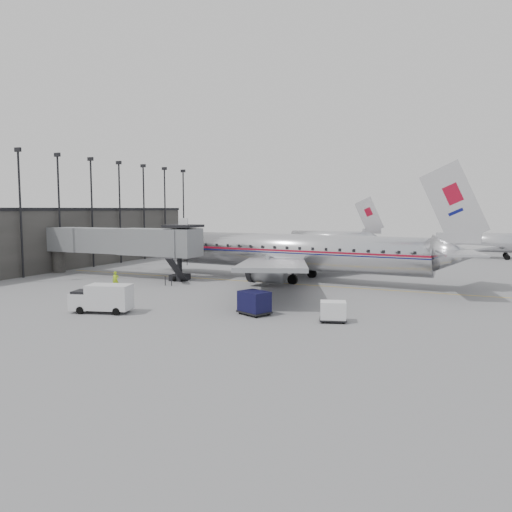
{
  "coord_description": "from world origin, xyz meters",
  "views": [
    {
      "loc": [
        21.29,
        -44.79,
        8.19
      ],
      "look_at": [
        0.41,
        3.17,
        3.2
      ],
      "focal_mm": 35.0,
      "sensor_mm": 36.0,
      "label": 1
    }
  ],
  "objects_px": {
    "service_van": "(102,298)",
    "ramp_worker": "(116,280)",
    "baggage_cart_navy": "(254,302)",
    "airliner": "(292,252)",
    "baggage_cart_white": "(333,311)"
  },
  "relations": [
    {
      "from": "airliner",
      "to": "service_van",
      "type": "relative_size",
      "value": 8.11
    },
    {
      "from": "airliner",
      "to": "ramp_worker",
      "type": "distance_m",
      "value": 19.67
    },
    {
      "from": "service_van",
      "to": "ramp_worker",
      "type": "height_order",
      "value": "service_van"
    },
    {
      "from": "baggage_cart_navy",
      "to": "baggage_cart_white",
      "type": "xyz_separation_m",
      "value": [
        6.23,
        0.0,
        -0.17
      ]
    },
    {
      "from": "airliner",
      "to": "ramp_worker",
      "type": "height_order",
      "value": "airliner"
    },
    {
      "from": "service_van",
      "to": "ramp_worker",
      "type": "relative_size",
      "value": 2.82
    },
    {
      "from": "service_van",
      "to": "ramp_worker",
      "type": "distance_m",
      "value": 11.84
    },
    {
      "from": "ramp_worker",
      "to": "service_van",
      "type": "bearing_deg",
      "value": -93.52
    },
    {
      "from": "service_van",
      "to": "ramp_worker",
      "type": "xyz_separation_m",
      "value": [
        -6.66,
        9.79,
        -0.28
      ]
    },
    {
      "from": "baggage_cart_navy",
      "to": "ramp_worker",
      "type": "xyz_separation_m",
      "value": [
        -18.0,
        5.73,
        -0.07
      ]
    },
    {
      "from": "baggage_cart_navy",
      "to": "service_van",
      "type": "bearing_deg",
      "value": -135.34
    },
    {
      "from": "airliner",
      "to": "service_van",
      "type": "xyz_separation_m",
      "value": [
        -7.73,
        -23.0,
        -2.09
      ]
    },
    {
      "from": "service_van",
      "to": "baggage_cart_navy",
      "type": "bearing_deg",
      "value": 4.73
    },
    {
      "from": "baggage_cart_navy",
      "to": "baggage_cart_white",
      "type": "relative_size",
      "value": 1.27
    },
    {
      "from": "ramp_worker",
      "to": "baggage_cart_navy",
      "type": "bearing_deg",
      "value": -55.41
    }
  ]
}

